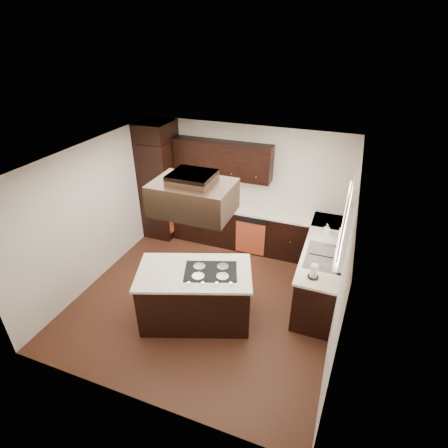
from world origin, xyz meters
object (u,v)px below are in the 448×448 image
(oven_column, at_px, (161,189))
(spice_rack, at_px, (208,195))
(island, at_px, (195,296))
(range_hood, at_px, (193,197))

(oven_column, bearing_deg, spice_rack, 0.79)
(island, bearing_deg, range_hood, -44.29)
(oven_column, bearing_deg, island, -50.79)
(range_hood, distance_m, spice_rack, 2.63)
(range_hood, bearing_deg, spice_rack, 108.89)
(oven_column, relative_size, range_hood, 2.02)
(island, distance_m, spice_rack, 2.45)
(oven_column, distance_m, spice_rack, 1.10)
(oven_column, distance_m, range_hood, 3.13)
(range_hood, relative_size, spice_rack, 2.55)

